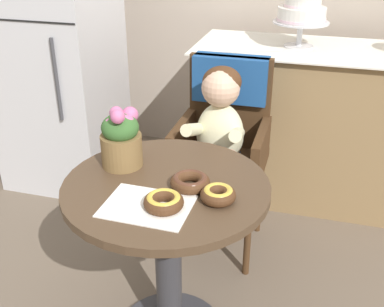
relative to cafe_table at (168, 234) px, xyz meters
The scene contains 11 objects.
cafe_table is the anchor object (origin of this frame).
wicker_chair 0.74m from the cafe_table, 85.90° to the left, with size 0.42×0.45×0.95m.
seated_child 0.60m from the cafe_table, 84.80° to the left, with size 0.27×0.32×0.73m.
paper_napkin 0.26m from the cafe_table, 94.37° to the right, with size 0.28×0.21×0.00m, color white.
donut_front 0.28m from the cafe_table, 74.08° to the right, with size 0.13×0.13×0.05m.
donut_mid 0.31m from the cafe_table, 16.29° to the right, with size 0.12×0.12×0.05m.
donut_side 0.25m from the cafe_table, ahead, with size 0.14×0.14×0.04m.
flower_vase 0.39m from the cafe_table, 155.93° to the left, with size 0.15×0.15×0.24m.
display_counter 1.41m from the cafe_table, 67.07° to the left, with size 1.56×0.62×0.90m.
tiered_cake_stand 1.46m from the cafe_table, 75.83° to the left, with size 0.30×0.30×0.33m.
refrigerator 1.56m from the cafe_table, 133.67° to the left, with size 0.64×0.63×1.70m.
Camera 1 is at (0.47, -1.32, 1.55)m, focal length 44.07 mm.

